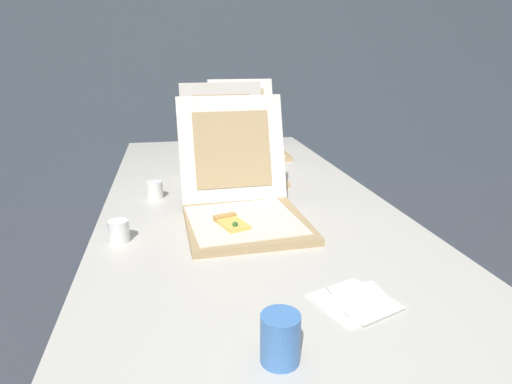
% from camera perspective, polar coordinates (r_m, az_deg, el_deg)
% --- Properties ---
extents(wall_back, '(10.00, 0.10, 2.60)m').
position_cam_1_polar(wall_back, '(3.77, -7.89, 18.77)').
color(wall_back, '#4C5660').
rests_on(wall_back, ground).
extents(table, '(0.97, 2.10, 0.74)m').
position_cam_1_polar(table, '(1.60, -1.80, -1.92)').
color(table, beige).
rests_on(table, ground).
extents(pizza_box_front, '(0.37, 0.48, 0.36)m').
position_cam_1_polar(pizza_box_front, '(1.32, -1.76, -1.75)').
color(pizza_box_front, tan).
rests_on(pizza_box_front, table).
extents(pizza_box_middle, '(0.39, 0.41, 0.38)m').
position_cam_1_polar(pizza_box_middle, '(1.80, -3.32, 3.63)').
color(pizza_box_middle, tan).
rests_on(pizza_box_middle, table).
extents(pizza_box_back, '(0.36, 0.48, 0.36)m').
position_cam_1_polar(pizza_box_back, '(2.24, -1.05, 6.50)').
color(pizza_box_back, tan).
rests_on(pizza_box_back, table).
extents(cup_white_mid, '(0.06, 0.06, 0.06)m').
position_cam_1_polar(cup_white_mid, '(1.58, -13.20, 0.27)').
color(cup_white_mid, white).
rests_on(cup_white_mid, table).
extents(cup_white_near_left, '(0.06, 0.06, 0.06)m').
position_cam_1_polar(cup_white_near_left, '(1.25, -17.64, -4.92)').
color(cup_white_near_left, white).
rests_on(cup_white_near_left, table).
extents(cup_printed_front, '(0.07, 0.07, 0.09)m').
position_cam_1_polar(cup_printed_front, '(0.76, 3.22, -18.72)').
color(cup_printed_front, '#477FCC').
rests_on(cup_printed_front, table).
extents(napkin_pile, '(0.19, 0.18, 0.01)m').
position_cam_1_polar(napkin_pile, '(0.96, 13.33, -13.77)').
color(napkin_pile, white).
rests_on(napkin_pile, table).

